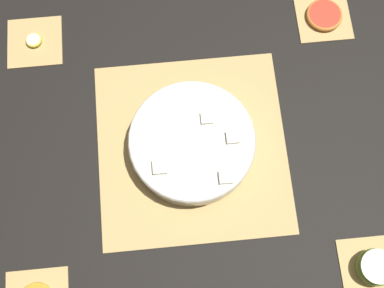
{
  "coord_description": "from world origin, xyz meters",
  "views": [
    {
      "loc": [
        -0.03,
        -0.33,
        1.11
      ],
      "look_at": [
        0.0,
        0.0,
        0.03
      ],
      "focal_mm": 50.0,
      "sensor_mm": 36.0,
      "label": 1
    }
  ],
  "objects_px": {
    "apple_half": "(375,267)",
    "grapefruit_slice": "(324,15)",
    "banana_coin_single": "(34,40)",
    "fruit_salad_bowl": "(192,143)"
  },
  "relations": [
    {
      "from": "apple_half",
      "to": "grapefruit_slice",
      "type": "height_order",
      "value": "apple_half"
    },
    {
      "from": "banana_coin_single",
      "to": "fruit_salad_bowl",
      "type": "bearing_deg",
      "value": -40.58
    },
    {
      "from": "grapefruit_slice",
      "to": "apple_half",
      "type": "bearing_deg",
      "value": -90.0
    },
    {
      "from": "apple_half",
      "to": "fruit_salad_bowl",
      "type": "bearing_deg",
      "value": 139.46
    },
    {
      "from": "apple_half",
      "to": "banana_coin_single",
      "type": "bearing_deg",
      "value": 139.44
    },
    {
      "from": "apple_half",
      "to": "banana_coin_single",
      "type": "xyz_separation_m",
      "value": [
        -0.67,
        0.58,
        -0.02
      ]
    },
    {
      "from": "fruit_salad_bowl",
      "to": "grapefruit_slice",
      "type": "height_order",
      "value": "fruit_salad_bowl"
    },
    {
      "from": "apple_half",
      "to": "banana_coin_single",
      "type": "height_order",
      "value": "apple_half"
    },
    {
      "from": "banana_coin_single",
      "to": "grapefruit_slice",
      "type": "xyz_separation_m",
      "value": [
        0.67,
        0.0,
        0.0
      ]
    },
    {
      "from": "fruit_salad_bowl",
      "to": "grapefruit_slice",
      "type": "distance_m",
      "value": 0.44
    }
  ]
}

